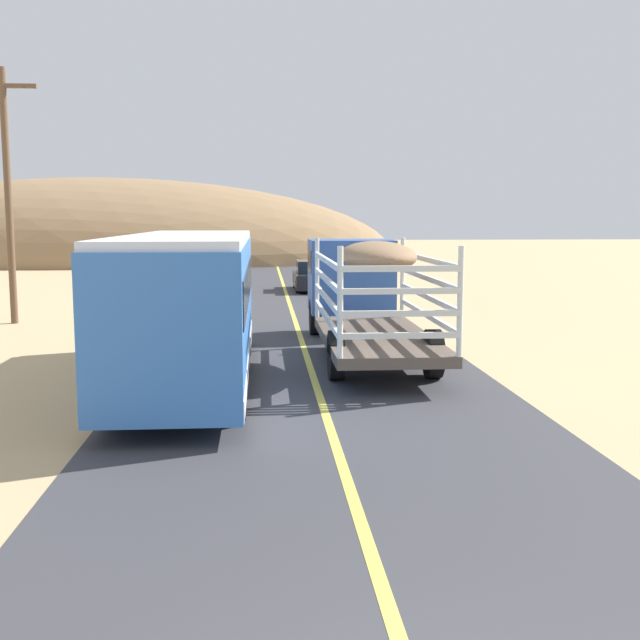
% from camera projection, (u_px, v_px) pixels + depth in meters
% --- Properties ---
extents(livestock_truck, '(2.53, 9.70, 3.02)m').
position_uv_depth(livestock_truck, '(359.00, 283.00, 21.40)').
color(livestock_truck, '#3359A5').
rests_on(livestock_truck, road_surface).
extents(bus, '(2.54, 10.00, 3.21)m').
position_uv_depth(bus, '(190.00, 304.00, 16.55)').
color(bus, '#3872C6').
rests_on(bus, road_surface).
extents(car_far, '(1.80, 4.40, 1.46)m').
position_uv_depth(car_far, '(313.00, 277.00, 37.98)').
color(car_far, black).
rests_on(car_far, road_surface).
extents(power_pole_mid, '(2.20, 0.24, 8.48)m').
position_uv_depth(power_pole_mid, '(8.00, 189.00, 25.71)').
color(power_pole_mid, brown).
rests_on(power_pole_mid, ground).
extents(distant_hill, '(50.00, 22.30, 13.69)m').
position_uv_depth(distant_hill, '(97.00, 261.00, 63.92)').
color(distant_hill, '#8D6E4C').
rests_on(distant_hill, ground).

